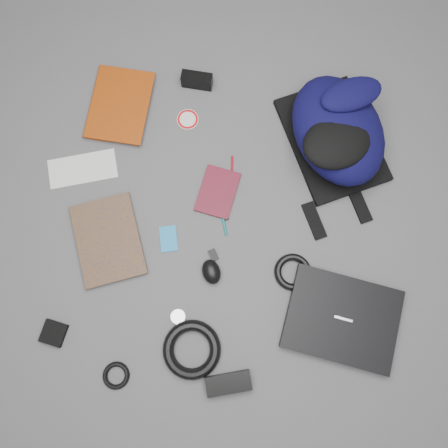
{
  "coord_description": "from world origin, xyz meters",
  "views": [
    {
      "loc": [
        -0.01,
        -0.29,
        1.45
      ],
      "look_at": [
        0.0,
        0.0,
        0.02
      ],
      "focal_mm": 35.0,
      "sensor_mm": 36.0,
      "label": 1
    }
  ],
  "objects_px": {
    "backpack": "(338,130)",
    "textbook_red": "(91,101)",
    "comic_book": "(77,248)",
    "compact_camera": "(197,80)",
    "mouse": "(211,272)",
    "dvd_case": "(218,192)",
    "laptop": "(342,319)",
    "pouch": "(54,333)",
    "power_brick": "(228,383)"
  },
  "relations": [
    {
      "from": "dvd_case",
      "to": "compact_camera",
      "type": "distance_m",
      "value": 0.41
    },
    {
      "from": "backpack",
      "to": "pouch",
      "type": "height_order",
      "value": "backpack"
    },
    {
      "from": "backpack",
      "to": "laptop",
      "type": "bearing_deg",
      "value": -109.62
    },
    {
      "from": "dvd_case",
      "to": "laptop",
      "type": "bearing_deg",
      "value": -30.34
    },
    {
      "from": "compact_camera",
      "to": "pouch",
      "type": "xyz_separation_m",
      "value": [
        -0.47,
        -0.86,
        -0.02
      ]
    },
    {
      "from": "textbook_red",
      "to": "laptop",
      "type": "bearing_deg",
      "value": -32.6
    },
    {
      "from": "compact_camera",
      "to": "pouch",
      "type": "height_order",
      "value": "compact_camera"
    },
    {
      "from": "textbook_red",
      "to": "power_brick",
      "type": "distance_m",
      "value": 1.07
    },
    {
      "from": "laptop",
      "to": "backpack",
      "type": "bearing_deg",
      "value": 105.23
    },
    {
      "from": "laptop",
      "to": "dvd_case",
      "type": "height_order",
      "value": "laptop"
    },
    {
      "from": "backpack",
      "to": "mouse",
      "type": "bearing_deg",
      "value": -151.85
    },
    {
      "from": "backpack",
      "to": "mouse",
      "type": "relative_size",
      "value": 5.38
    },
    {
      "from": "textbook_red",
      "to": "pouch",
      "type": "distance_m",
      "value": 0.8
    },
    {
      "from": "pouch",
      "to": "textbook_red",
      "type": "bearing_deg",
      "value": 83.69
    },
    {
      "from": "compact_camera",
      "to": "mouse",
      "type": "height_order",
      "value": "compact_camera"
    },
    {
      "from": "laptop",
      "to": "textbook_red",
      "type": "relative_size",
      "value": 1.25
    },
    {
      "from": "backpack",
      "to": "compact_camera",
      "type": "relative_size",
      "value": 4.09
    },
    {
      "from": "comic_book",
      "to": "compact_camera",
      "type": "distance_m",
      "value": 0.72
    },
    {
      "from": "mouse",
      "to": "dvd_case",
      "type": "bearing_deg",
      "value": 67.79
    },
    {
      "from": "dvd_case",
      "to": "mouse",
      "type": "relative_size",
      "value": 2.05
    },
    {
      "from": "mouse",
      "to": "comic_book",
      "type": "bearing_deg",
      "value": 151.75
    },
    {
      "from": "dvd_case",
      "to": "backpack",
      "type": "bearing_deg",
      "value": 41.54
    },
    {
      "from": "textbook_red",
      "to": "dvd_case",
      "type": "bearing_deg",
      "value": -27.33
    },
    {
      "from": "laptop",
      "to": "mouse",
      "type": "bearing_deg",
      "value": 175.51
    },
    {
      "from": "backpack",
      "to": "comic_book",
      "type": "relative_size",
      "value": 1.55
    },
    {
      "from": "comic_book",
      "to": "power_brick",
      "type": "relative_size",
      "value": 2.03
    },
    {
      "from": "dvd_case",
      "to": "pouch",
      "type": "xyz_separation_m",
      "value": [
        -0.53,
        -0.46,
        0.0
      ]
    },
    {
      "from": "dvd_case",
      "to": "textbook_red",
      "type": "bearing_deg",
      "value": 160.0
    },
    {
      "from": "backpack",
      "to": "dvd_case",
      "type": "relative_size",
      "value": 2.63
    },
    {
      "from": "dvd_case",
      "to": "power_brick",
      "type": "bearing_deg",
      "value": -70.35
    },
    {
      "from": "textbook_red",
      "to": "mouse",
      "type": "relative_size",
      "value": 3.39
    },
    {
      "from": "textbook_red",
      "to": "compact_camera",
      "type": "relative_size",
      "value": 2.58
    },
    {
      "from": "laptop",
      "to": "dvd_case",
      "type": "bearing_deg",
      "value": 148.49
    },
    {
      "from": "compact_camera",
      "to": "dvd_case",
      "type": "bearing_deg",
      "value": -70.17
    },
    {
      "from": "comic_book",
      "to": "compact_camera",
      "type": "height_order",
      "value": "compact_camera"
    },
    {
      "from": "textbook_red",
      "to": "comic_book",
      "type": "distance_m",
      "value": 0.53
    },
    {
      "from": "pouch",
      "to": "dvd_case",
      "type": "bearing_deg",
      "value": 40.69
    },
    {
      "from": "backpack",
      "to": "power_brick",
      "type": "xyz_separation_m",
      "value": [
        -0.38,
        -0.8,
        -0.08
      ]
    },
    {
      "from": "comic_book",
      "to": "power_brick",
      "type": "distance_m",
      "value": 0.66
    },
    {
      "from": "textbook_red",
      "to": "comic_book",
      "type": "height_order",
      "value": "textbook_red"
    },
    {
      "from": "dvd_case",
      "to": "power_brick",
      "type": "xyz_separation_m",
      "value": [
        0.02,
        -0.62,
        0.01
      ]
    },
    {
      "from": "mouse",
      "to": "pouch",
      "type": "relative_size",
      "value": 1.13
    },
    {
      "from": "laptop",
      "to": "pouch",
      "type": "bearing_deg",
      "value": -162.02
    },
    {
      "from": "backpack",
      "to": "textbook_red",
      "type": "distance_m",
      "value": 0.87
    },
    {
      "from": "mouse",
      "to": "power_brick",
      "type": "bearing_deg",
      "value": -99.1
    },
    {
      "from": "comic_book",
      "to": "dvd_case",
      "type": "distance_m",
      "value": 0.5
    },
    {
      "from": "comic_book",
      "to": "compact_camera",
      "type": "xyz_separation_m",
      "value": [
        0.4,
        0.59,
        0.02
      ]
    },
    {
      "from": "comic_book",
      "to": "power_brick",
      "type": "xyz_separation_m",
      "value": [
        0.49,
        -0.44,
        0.01
      ]
    },
    {
      "from": "backpack",
      "to": "compact_camera",
      "type": "distance_m",
      "value": 0.52
    },
    {
      "from": "pouch",
      "to": "comic_book",
      "type": "bearing_deg",
      "value": 76.97
    }
  ]
}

